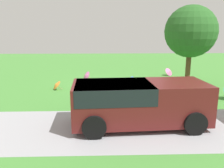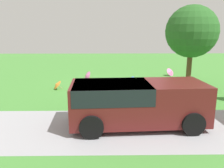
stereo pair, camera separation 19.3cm
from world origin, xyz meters
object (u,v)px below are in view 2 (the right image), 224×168
Objects in this scene: van_dark at (133,100)px; parasol_blue_2 at (131,80)px; parasol_pink_0 at (87,76)px; parasol_yellow_1 at (98,83)px; park_bench at (96,87)px; parasol_pink_1 at (171,72)px; parasol_orange_0 at (57,84)px; shade_tree at (192,32)px; parasol_blue_0 at (155,91)px.

van_dark reaches higher than parasol_blue_2.
parasol_pink_0 is 3.01m from parasol_yellow_1.
park_bench is 7.53m from parasol_pink_1.
parasol_blue_2 reaches higher than parasol_orange_0.
park_bench is at bearing 51.68° from parasol_blue_2.
parasol_orange_0 is at bearing 14.50° from parasol_blue_2.
van_dark is 2.91× the size of park_bench.
shade_tree is 4.47m from parasol_pink_1.
shade_tree reaches higher than parasol_blue_0.
parasol_yellow_1 is (5.28, 1.00, -2.72)m from shade_tree.
parasol_pink_1 is 1.16× the size of parasol_blue_2.
parasol_pink_0 is at bearing 14.15° from parasol_pink_1.
parasol_blue_2 is (-2.02, -2.55, -0.18)m from park_bench.
parasol_pink_0 is 1.11× the size of parasol_orange_0.
parasol_blue_0 is (2.44, 2.31, -2.83)m from shade_tree.
park_bench is 3.26m from parasol_blue_2.
van_dark is 4.01m from park_bench.
van_dark is 6.40m from parasol_orange_0.
park_bench is 1.00m from parasol_yellow_1.
shade_tree is 4.39m from parasol_blue_0.
van_dark is at bearing 67.06° from parasol_blue_0.
parasol_blue_0 is 1.07× the size of parasol_blue_2.
parasol_pink_0 reaches higher than parasol_orange_0.
parasol_pink_1 is at bearing -139.54° from parasol_yellow_1.
parasol_blue_0 is at bearing 173.81° from park_bench.
parasol_blue_2 is (0.92, -2.87, -0.09)m from parasol_blue_0.
parasol_blue_2 is at bearing -9.46° from shade_tree.
parasol_blue_0 is at bearing -112.94° from van_dark.
parasol_pink_1 is at bearing -134.19° from park_bench.
van_dark is 3.70m from parasol_blue_0.
parasol_pink_1 is (0.12, -3.40, -2.89)m from shade_tree.
parasol_blue_2 is 0.61× the size of parasol_yellow_1.
park_bench reaches higher than parasol_blue_0.
shade_tree is at bearing 163.05° from parasol_pink_0.
van_dark is at bearing 106.98° from parasol_pink_0.
parasol_blue_0 is at bearing 161.36° from parasol_orange_0.
van_dark is 6.62× the size of parasol_orange_0.
shade_tree is 4.48m from parasol_blue_2.
parasol_yellow_1 is (2.85, -1.32, 0.10)m from parasol_blue_0.
parasol_blue_0 is at bearing 67.98° from parasol_pink_1.
parasol_yellow_1 is (5.16, 4.40, 0.17)m from parasol_pink_1.
parasol_yellow_1 is at bearing 107.09° from parasol_pink_0.
parasol_yellow_1 is at bearing -24.78° from parasol_blue_0.
van_dark is 5.91× the size of parasol_pink_1.
parasol_blue_2 is (-2.82, 1.32, -0.04)m from parasol_pink_0.
parasol_blue_2 is (-0.51, -6.24, -0.63)m from van_dark.
park_bench reaches higher than parasol_pink_0.
shade_tree reaches higher than parasol_blue_2.
parasol_pink_1 reaches higher than parasol_blue_2.
van_dark reaches higher than parasol_yellow_1.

